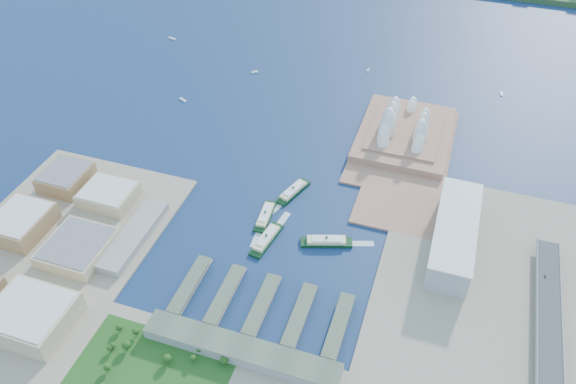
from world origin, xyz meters
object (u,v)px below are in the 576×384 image
(toaster_building, at_px, (454,234))
(ferry_b, at_px, (293,190))
(ferry_d, at_px, (326,240))
(opera_house, at_px, (407,120))
(ferry_c, at_px, (266,238))
(car_c, at_px, (545,277))
(ferry_a, at_px, (265,214))

(toaster_building, bearing_deg, ferry_b, 171.34)
(ferry_d, bearing_deg, toaster_building, -91.56)
(opera_house, distance_m, ferry_d, 248.77)
(opera_house, relative_size, ferry_b, 3.12)
(opera_house, bearing_deg, ferry_b, -124.78)
(ferry_c, bearing_deg, ferry_d, -155.18)
(toaster_building, xyz_separation_m, car_c, (101.00, -28.27, -5.00))
(ferry_a, height_order, ferry_b, ferry_b)
(opera_house, bearing_deg, ferry_c, -114.75)
(ferry_b, bearing_deg, opera_house, 74.41)
(ferry_b, bearing_deg, car_c, 8.20)
(opera_house, relative_size, car_c, 40.02)
(ferry_b, height_order, ferry_d, ferry_d)
(ferry_a, relative_size, car_c, 12.58)
(ferry_a, bearing_deg, ferry_b, 67.38)
(ferry_c, relative_size, car_c, 13.38)
(ferry_a, distance_m, ferry_d, 86.15)
(ferry_a, xyz_separation_m, ferry_d, (84.15, -18.47, 0.43))
(opera_house, distance_m, car_c, 298.09)
(ferry_a, bearing_deg, ferry_d, -16.21)
(toaster_building, height_order, ferry_c, toaster_building)
(ferry_b, distance_m, ferry_d, 98.38)
(car_c, bearing_deg, ferry_a, 179.16)
(ferry_a, bearing_deg, opera_house, 54.90)
(toaster_building, relative_size, ferry_a, 2.74)
(toaster_building, height_order, ferry_a, toaster_building)
(toaster_building, distance_m, ferry_c, 219.59)
(ferry_d, bearing_deg, opera_house, -30.10)
(ferry_d, bearing_deg, ferry_b, 23.62)
(opera_house, relative_size, ferry_d, 2.94)
(ferry_d, bearing_deg, ferry_c, 87.51)
(toaster_building, distance_m, car_c, 105.00)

